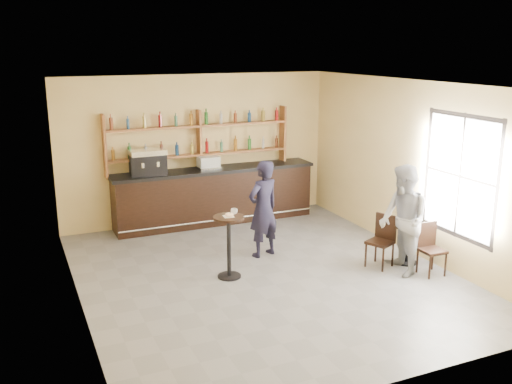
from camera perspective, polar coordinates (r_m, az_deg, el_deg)
name	(u,v)px	position (r m, az deg, el deg)	size (l,w,h in m)	color
floor	(264,275)	(9.81, 0.82, -8.29)	(7.00, 7.00, 0.00)	slate
ceiling	(265,84)	(9.05, 0.90, 10.71)	(7.00, 7.00, 0.00)	white
wall_back	(198,149)	(12.50, -5.85, 4.32)	(7.00, 7.00, 0.00)	#F0D188
wall_front	(398,254)	(6.42, 14.03, -6.02)	(7.00, 7.00, 0.00)	#F0D188
wall_left	(74,204)	(8.54, -17.78, -1.15)	(7.00, 7.00, 0.00)	#F0D188
wall_right	(413,168)	(10.87, 15.41, 2.31)	(7.00, 7.00, 0.00)	#F0D188
window_pane	(460,176)	(9.97, 19.73, 1.48)	(2.00, 2.00, 0.00)	white
window_frame	(460,176)	(9.96, 19.70, 1.48)	(0.04, 1.70, 2.10)	black
shelf_unit	(199,140)	(12.34, -5.69, 5.18)	(4.00, 0.26, 1.40)	brown
liquor_bottles	(199,132)	(12.31, -5.71, 5.96)	(3.68, 0.10, 1.00)	#8C5919
bar_counter	(215,196)	(12.47, -4.16, -0.35)	(4.48, 0.87, 1.21)	black
espresso_machine	(148,162)	(11.88, -10.77, 2.97)	(0.73, 0.47, 0.52)	black
pastry_case	(208,163)	(12.26, -4.79, 2.94)	(0.45, 0.36, 0.27)	silver
pedestal_table	(229,247)	(9.54, -2.72, -5.53)	(0.52, 0.52, 1.07)	black
napkin	(229,216)	(9.37, -2.76, -2.45)	(0.17, 0.17, 0.00)	white
donut	(229,215)	(9.36, -2.68, -2.30)	(0.14, 0.14, 0.05)	#E09852
cup_pedestal	(234,211)	(9.50, -2.19, -1.94)	(0.11, 0.11, 0.09)	white
man_main	(263,209)	(10.39, 0.72, -1.70)	(0.66, 0.43, 1.80)	black
cafe_table	(407,244)	(10.54, 14.86, -5.00)	(0.58, 0.58, 0.73)	black
cup_cafe	(411,221)	(10.45, 15.22, -2.81)	(0.11, 0.11, 0.10)	white
chair_west	(380,242)	(10.23, 12.30, -4.88)	(0.40, 0.40, 0.93)	black
chair_south	(432,250)	(10.12, 17.22, -5.54)	(0.38, 0.38, 0.89)	black
patron_second	(403,220)	(9.88, 14.50, -2.78)	(0.92, 0.71, 1.88)	#95959A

